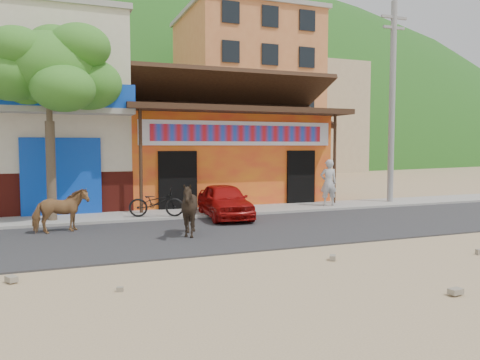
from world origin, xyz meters
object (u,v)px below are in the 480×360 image
at_px(tree, 50,121).
at_px(utility_pole, 392,103).
at_px(red_car, 225,201).
at_px(scooter, 156,202).
at_px(cow_tan, 61,211).
at_px(pedestrian, 328,183).
at_px(cow_dark, 189,209).

relative_size(tree, utility_pole, 0.75).
relative_size(utility_pole, red_car, 2.44).
relative_size(tree, scooter, 3.44).
bearing_deg(cow_tan, pedestrian, -91.79).
bearing_deg(cow_dark, red_car, 115.10).
xyz_separation_m(utility_pole, pedestrian, (-3.09, -0.28, -3.13)).
bearing_deg(red_car, cow_tan, -165.72).
height_order(utility_pole, scooter, utility_pole).
distance_m(tree, cow_dark, 5.49).
bearing_deg(red_car, cow_dark, -121.13).
distance_m(cow_tan, pedestrian, 9.64).
bearing_deg(scooter, tree, 97.43).
relative_size(cow_tan, pedestrian, 0.80).
relative_size(utility_pole, scooter, 4.59).
height_order(cow_dark, scooter, cow_dark).
height_order(tree, utility_pole, utility_pole).
height_order(utility_pole, red_car, utility_pole).
xyz_separation_m(cow_dark, pedestrian, (6.37, 3.57, 0.25)).
relative_size(tree, cow_tan, 4.27).
height_order(red_car, pedestrian, pedestrian).
bearing_deg(cow_tan, cow_dark, -132.36).
height_order(cow_tan, scooter, cow_tan).
relative_size(tree, pedestrian, 3.43).
relative_size(cow_dark, scooter, 0.81).
height_order(cow_dark, red_car, cow_dark).
height_order(utility_pole, pedestrian, utility_pole).
bearing_deg(cow_dark, scooter, 154.89).
xyz_separation_m(cow_tan, cow_dark, (3.10, -1.78, 0.11)).
bearing_deg(scooter, utility_pole, -69.28).
bearing_deg(red_car, tree, 173.48).
bearing_deg(cow_tan, tree, -5.19).
distance_m(tree, cow_tan, 3.12).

